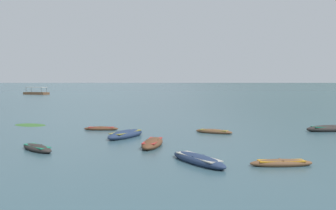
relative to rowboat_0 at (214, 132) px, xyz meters
The scene contains 14 objects.
ground_plane 1478.31m from the rowboat_0, 90.16° to the left, with size 6000.00×6000.00×0.00m, color #385660.
mountain_1 2502.33m from the rowboat_0, 112.08° to the left, with size 1678.51×1678.51×584.86m, color slate.
mountain_2 2493.75m from the rowboat_0, 87.29° to the left, with size 537.54×537.54×216.41m, color #56665B.
mountain_3 2581.20m from the rowboat_0, 69.28° to the left, with size 2340.35×2340.35×586.35m, color #4C5B56.
rowboat_0 is the anchor object (origin of this frame).
rowboat_1 7.76m from the rowboat_0, 124.26° to the right, with size 1.55×3.93×0.61m.
rowboat_2 10.11m from the rowboat_0, 10.53° to the left, with size 4.44×2.15×0.66m.
rowboat_3 9.78m from the rowboat_0, behind, with size 3.02×0.87×0.39m.
rowboat_4 14.05m from the rowboat_0, 143.33° to the right, with size 3.06×2.86×0.46m.
rowboat_6 11.92m from the rowboat_0, 76.95° to the right, with size 3.29×1.21×0.42m.
rowboat_7 11.35m from the rowboat_0, 97.43° to the right, with size 3.38×4.20×0.56m.
rowboat_8 7.33m from the rowboat_0, 158.17° to the right, with size 2.92×4.33×0.69m.
ferry_0 100.55m from the rowboat_0, 121.08° to the left, with size 8.95×5.76×2.54m.
weed_patch_2 17.99m from the rowboat_0, 165.75° to the left, with size 3.57×2.21×0.14m, color #38662D.
Camera 1 is at (2.29, -8.66, 4.24)m, focal length 39.71 mm.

